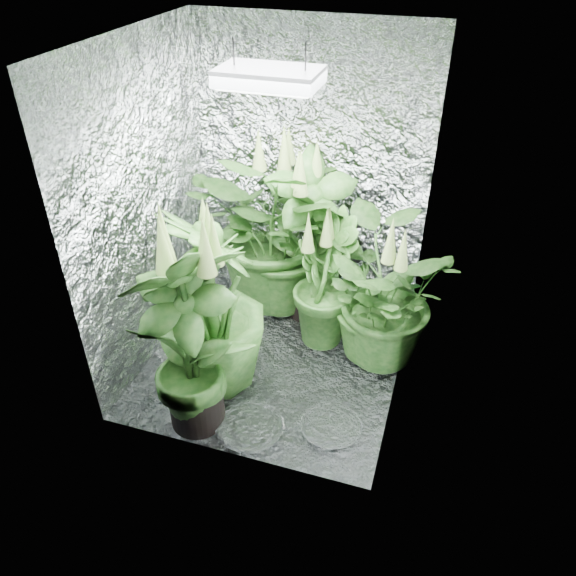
% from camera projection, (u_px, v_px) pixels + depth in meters
% --- Properties ---
extents(ground, '(1.60, 1.60, 0.00)m').
position_uv_depth(ground, '(275.00, 360.00, 3.75)').
color(ground, silver).
rests_on(ground, ground).
extents(walls, '(1.62, 1.62, 2.00)m').
position_uv_depth(walls, '(272.00, 228.00, 3.18)').
color(walls, silver).
rests_on(walls, ground).
extents(ceiling, '(1.60, 1.60, 0.01)m').
position_uv_depth(ceiling, '(269.00, 39.00, 2.61)').
color(ceiling, silver).
rests_on(ceiling, walls).
extents(grow_lamp, '(0.50, 0.30, 0.22)m').
position_uv_depth(grow_lamp, '(269.00, 77.00, 2.71)').
color(grow_lamp, gray).
rests_on(grow_lamp, ceiling).
extents(plant_a, '(1.40, 1.40, 1.34)m').
position_uv_depth(plant_a, '(276.00, 227.00, 3.93)').
color(plant_a, black).
rests_on(plant_a, ground).
extents(plant_b, '(0.84, 0.84, 1.29)m').
position_uv_depth(plant_b, '(311.00, 242.00, 3.84)').
color(plant_b, black).
rests_on(plant_b, ground).
extents(plant_c, '(0.59, 0.59, 1.00)m').
position_uv_depth(plant_c, '(324.00, 283.00, 3.68)').
color(plant_c, black).
rests_on(plant_c, ground).
extents(plant_d, '(0.91, 0.91, 1.26)m').
position_uv_depth(plant_d, '(211.00, 306.00, 3.26)').
color(plant_d, black).
rests_on(plant_d, ground).
extents(plant_e, '(1.02, 1.02, 1.03)m').
position_uv_depth(plant_e, '(379.00, 299.00, 3.48)').
color(plant_e, black).
rests_on(plant_e, ground).
extents(plant_f, '(0.92, 0.92, 1.34)m').
position_uv_depth(plant_f, '(188.00, 338.00, 2.97)').
color(plant_f, black).
rests_on(plant_f, ground).
extents(circulation_fan, '(0.15, 0.30, 0.35)m').
position_uv_depth(circulation_fan, '(375.00, 329.00, 3.79)').
color(circulation_fan, black).
rests_on(circulation_fan, ground).
extents(plant_label, '(0.05, 0.04, 0.07)m').
position_uv_depth(plant_label, '(203.00, 389.00, 3.11)').
color(plant_label, white).
rests_on(plant_label, plant_f).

